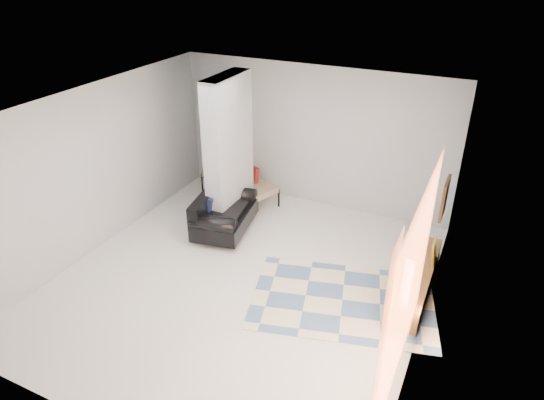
% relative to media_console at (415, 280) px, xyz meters
% --- Properties ---
extents(floor, '(6.00, 6.00, 0.00)m').
position_rel_media_console_xyz_m(floor, '(-2.52, -0.90, -0.20)').
color(floor, silver).
rests_on(floor, ground).
extents(ceiling, '(6.00, 6.00, 0.00)m').
position_rel_media_console_xyz_m(ceiling, '(-2.52, -0.90, 2.60)').
color(ceiling, white).
rests_on(ceiling, wall_back).
extents(wall_back, '(6.00, 0.00, 6.00)m').
position_rel_media_console_xyz_m(wall_back, '(-2.52, 2.10, 1.20)').
color(wall_back, '#B8BABD').
rests_on(wall_back, ground).
extents(wall_front, '(6.00, 0.00, 6.00)m').
position_rel_media_console_xyz_m(wall_front, '(-2.52, -3.90, 1.20)').
color(wall_front, '#B8BABD').
rests_on(wall_front, ground).
extents(wall_left, '(0.00, 6.00, 6.00)m').
position_rel_media_console_xyz_m(wall_left, '(-5.27, -0.90, 1.20)').
color(wall_left, '#B8BABD').
rests_on(wall_left, ground).
extents(wall_right, '(0.00, 6.00, 6.00)m').
position_rel_media_console_xyz_m(wall_right, '(0.23, -0.90, 1.20)').
color(wall_right, '#B8BABD').
rests_on(wall_right, ground).
extents(partition_column, '(0.35, 1.20, 2.80)m').
position_rel_media_console_xyz_m(partition_column, '(-3.62, 0.70, 1.20)').
color(partition_column, '#A9AFB0').
rests_on(partition_column, floor).
extents(hallway_door, '(0.85, 0.06, 2.04)m').
position_rel_media_console_xyz_m(hallway_door, '(-4.62, 2.06, 0.82)').
color(hallway_door, silver).
rests_on(hallway_door, floor).
extents(curtain, '(0.00, 2.55, 2.55)m').
position_rel_media_console_xyz_m(curtain, '(0.15, -2.05, 1.25)').
color(curtain, '#FF7943').
rests_on(curtain, wall_right).
extents(wall_art, '(0.04, 0.45, 0.55)m').
position_rel_media_console_xyz_m(wall_art, '(0.20, -0.00, 1.45)').
color(wall_art, '#39210F').
rests_on(wall_art, wall_right).
extents(media_console, '(0.45, 2.03, 0.80)m').
position_rel_media_console_xyz_m(media_console, '(0.00, 0.00, 0.00)').
color(media_console, brown).
rests_on(media_console, floor).
extents(loveseat, '(1.09, 1.58, 0.76)m').
position_rel_media_console_xyz_m(loveseat, '(-3.58, 0.29, 0.16)').
color(loveseat, silver).
rests_on(loveseat, floor).
extents(daybed, '(1.84, 1.27, 0.77)m').
position_rel_media_console_xyz_m(daybed, '(-3.94, 1.58, 0.21)').
color(daybed, black).
rests_on(daybed, floor).
extents(area_rug, '(3.04, 2.40, 0.01)m').
position_rel_media_console_xyz_m(area_rug, '(-0.92, -0.70, -0.20)').
color(area_rug, beige).
rests_on(area_rug, floor).
extents(cylinder_lamp, '(0.13, 0.13, 0.69)m').
position_rel_media_console_xyz_m(cylinder_lamp, '(-0.02, -0.88, 0.54)').
color(cylinder_lamp, white).
rests_on(cylinder_lamp, media_console).
extents(bronze_figurine, '(0.13, 0.13, 0.24)m').
position_rel_media_console_xyz_m(bronze_figurine, '(-0.05, 0.43, 0.31)').
color(bronze_figurine, black).
rests_on(bronze_figurine, media_console).
extents(vase, '(0.19, 0.19, 0.20)m').
position_rel_media_console_xyz_m(vase, '(-0.05, -0.18, 0.29)').
color(vase, white).
rests_on(vase, media_console).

